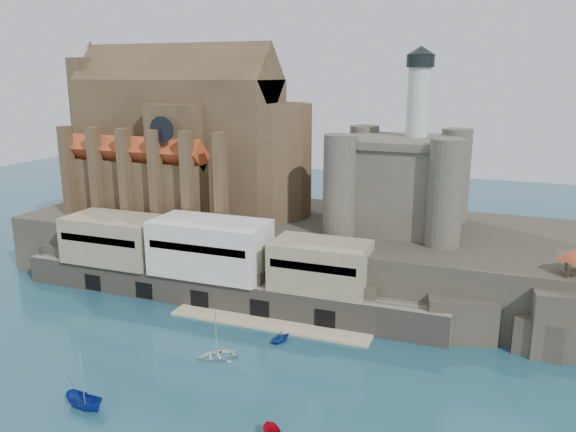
# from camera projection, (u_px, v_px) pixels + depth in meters

# --- Properties ---
(ground) EXTENTS (300.00, 300.00, 0.00)m
(ground) POSITION_uv_depth(u_px,v_px,m) (193.00, 385.00, 64.95)
(ground) COLOR #184150
(ground) RESTS_ON ground
(promontory) EXTENTS (100.00, 36.00, 10.00)m
(promontory) POSITION_uv_depth(u_px,v_px,m) (303.00, 248.00, 99.49)
(promontory) COLOR #2C2821
(promontory) RESTS_ON ground
(quay) EXTENTS (70.00, 12.00, 13.05)m
(quay) POSITION_uv_depth(u_px,v_px,m) (209.00, 264.00, 87.86)
(quay) COLOR #6D6557
(quay) RESTS_ON ground
(church) EXTENTS (47.00, 25.93, 30.51)m
(church) POSITION_uv_depth(u_px,v_px,m) (188.00, 144.00, 105.71)
(church) COLOR #453320
(church) RESTS_ON promontory
(castle_keep) EXTENTS (21.20, 21.20, 29.30)m
(castle_keep) POSITION_uv_depth(u_px,v_px,m) (400.00, 178.00, 92.16)
(castle_keep) COLOR #484439
(castle_keep) RESTS_ON promontory
(rock_outcrop) EXTENTS (14.50, 10.50, 8.70)m
(rock_outcrop) POSITION_uv_depth(u_px,v_px,m) (575.00, 319.00, 72.99)
(rock_outcrop) COLOR #2C2821
(rock_outcrop) RESTS_ON ground
(boat_2) EXTENTS (2.22, 2.18, 5.09)m
(boat_2) POSITION_uv_depth(u_px,v_px,m) (85.00, 408.00, 60.58)
(boat_2) COLOR navy
(boat_2) RESTS_ON ground
(boat_6) EXTENTS (2.94, 3.63, 5.13)m
(boat_6) POSITION_uv_depth(u_px,v_px,m) (217.00, 357.00, 71.37)
(boat_6) COLOR silver
(boat_6) RESTS_ON ground
(boat_7) EXTENTS (3.42, 2.80, 3.43)m
(boat_7) POSITION_uv_depth(u_px,v_px,m) (280.00, 342.00, 75.52)
(boat_7) COLOR navy
(boat_7) RESTS_ON ground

